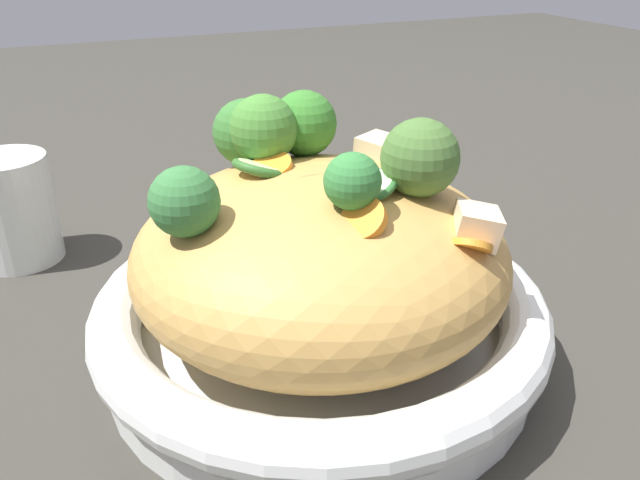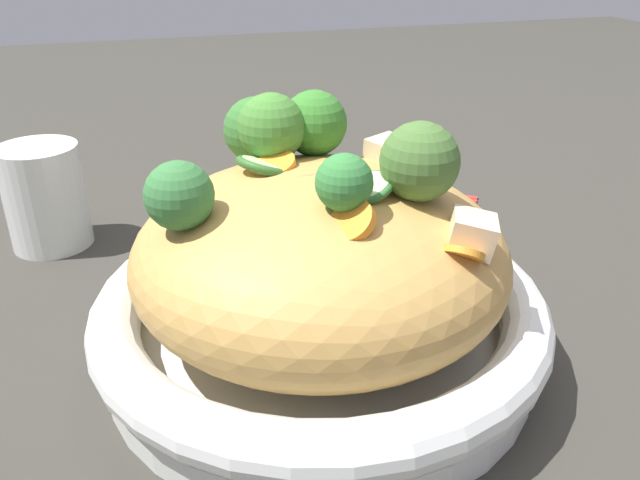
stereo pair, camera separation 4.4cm
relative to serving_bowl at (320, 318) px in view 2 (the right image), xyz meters
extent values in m
plane|color=#33322B|center=(0.00, 0.00, -0.03)|extent=(3.00, 3.00, 0.00)
cylinder|color=white|center=(0.00, 0.00, -0.02)|extent=(0.31, 0.31, 0.02)
torus|color=white|center=(0.00, 0.00, 0.01)|extent=(0.33, 0.33, 0.04)
ellipsoid|color=tan|center=(0.00, 0.00, 0.05)|extent=(0.26, 0.26, 0.12)
torus|color=tan|center=(-0.01, -0.07, 0.09)|extent=(0.08, 0.08, 0.03)
torus|color=#C39142|center=(0.00, 0.00, 0.10)|extent=(0.09, 0.09, 0.03)
torus|color=#BF9343|center=(-0.01, -0.02, 0.08)|extent=(0.06, 0.06, 0.03)
torus|color=#C38B49|center=(0.02, -0.01, 0.10)|extent=(0.07, 0.07, 0.02)
cone|color=#A4C274|center=(-0.06, -0.02, 0.10)|extent=(0.03, 0.03, 0.02)
sphere|color=#437F31|center=(-0.06, -0.02, 0.13)|extent=(0.06, 0.06, 0.05)
cone|color=#9FC27B|center=(-0.07, 0.02, 0.10)|extent=(0.03, 0.03, 0.02)
sphere|color=#36792A|center=(-0.07, 0.02, 0.13)|extent=(0.07, 0.07, 0.05)
cone|color=#9BC373|center=(0.03, 0.06, 0.10)|extent=(0.03, 0.03, 0.01)
sphere|color=#456C31|center=(0.03, 0.06, 0.13)|extent=(0.07, 0.07, 0.05)
cone|color=#9EB673|center=(0.05, 0.00, 0.11)|extent=(0.02, 0.02, 0.01)
sphere|color=#357C39|center=(0.05, 0.00, 0.12)|extent=(0.05, 0.05, 0.04)
cone|color=#9BC177|center=(-0.08, -0.03, 0.10)|extent=(0.02, 0.02, 0.02)
sphere|color=#367030|center=(-0.08, -0.03, 0.12)|extent=(0.06, 0.06, 0.05)
cone|color=#9FB872|center=(0.01, -0.09, 0.09)|extent=(0.02, 0.02, 0.01)
sphere|color=#36723A|center=(0.01, -0.09, 0.11)|extent=(0.06, 0.06, 0.04)
cylinder|color=orange|center=(0.09, 0.06, 0.09)|extent=(0.03, 0.03, 0.02)
cylinder|color=orange|center=(-0.03, -0.02, 0.11)|extent=(0.04, 0.04, 0.01)
cylinder|color=orange|center=(0.06, 0.00, 0.11)|extent=(0.04, 0.03, 0.02)
cylinder|color=beige|center=(0.03, 0.02, 0.11)|extent=(0.03, 0.03, 0.02)
torus|color=#2E672E|center=(0.03, 0.02, 0.11)|extent=(0.04, 0.04, 0.02)
cylinder|color=beige|center=(-0.03, -0.03, 0.11)|extent=(0.04, 0.04, 0.02)
torus|color=#316227|center=(-0.03, -0.03, 0.11)|extent=(0.05, 0.05, 0.02)
cube|color=beige|center=(0.07, 0.07, 0.09)|extent=(0.04, 0.04, 0.03)
cube|color=beige|center=(-0.04, 0.07, 0.10)|extent=(0.04, 0.04, 0.03)
cylinder|color=red|center=(-0.29, 0.17, -0.03)|extent=(0.13, 0.19, 0.01)
cylinder|color=red|center=(-0.28, 0.17, -0.03)|extent=(0.13, 0.19, 0.01)
cylinder|color=silver|center=(-0.25, -0.20, 0.02)|extent=(0.08, 0.08, 0.10)
camera|label=1|loc=(0.36, -0.16, 0.26)|focal=36.00mm
camera|label=2|loc=(0.38, -0.12, 0.26)|focal=36.00mm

